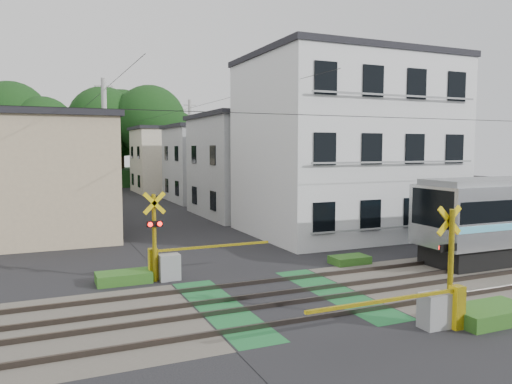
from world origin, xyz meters
name	(u,v)px	position (x,y,z in m)	size (l,w,h in m)	color
ground	(281,300)	(0.00, 0.00, 0.00)	(120.00, 120.00, 0.00)	black
track_bed	(281,299)	(0.00, 0.00, 0.04)	(120.00, 120.00, 0.14)	#47423A
crossing_signal_near	(439,301)	(2.59, -3.65, 0.71)	(4.74, 0.65, 3.09)	yellow
crossing_signal_far	(166,260)	(-2.59, 3.65, 0.71)	(4.74, 0.65, 3.09)	yellow
apartment_block	(345,146)	(8.50, 9.49, 4.66)	(10.20, 8.36, 9.30)	silver
houses_row	(134,165)	(0.25, 25.92, 3.24)	(22.07, 31.35, 6.80)	tan
tree_hill	(94,136)	(-0.42, 48.28, 5.98)	(40.00, 13.03, 11.90)	#133511
catenary	(439,173)	(6.00, 0.03, 3.70)	(60.00, 5.04, 7.00)	#2D2D33
utility_poles	(122,155)	(-1.05, 23.01, 4.08)	(7.90, 42.00, 8.00)	#A5A5A0
pedestrian	(118,191)	(-0.19, 31.48, 0.76)	(0.56, 0.37, 1.53)	#31363D
weed_patches	(333,289)	(1.76, -0.09, 0.18)	(10.25, 8.80, 0.40)	#2D5E1E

